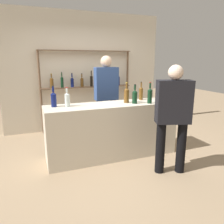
% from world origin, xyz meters
% --- Properties ---
extents(ground_plane, '(16.00, 16.00, 0.00)m').
position_xyz_m(ground_plane, '(0.00, 0.00, 0.00)').
color(ground_plane, '#9E8466').
extents(bar_counter, '(2.29, 0.60, 0.95)m').
position_xyz_m(bar_counter, '(0.00, 0.00, 0.48)').
color(bar_counter, beige).
rests_on(bar_counter, ground_plane).
extents(back_wall, '(3.89, 0.12, 2.80)m').
position_xyz_m(back_wall, '(0.00, 1.90, 1.40)').
color(back_wall, beige).
rests_on(back_wall, ground_plane).
extents(back_shelf, '(2.21, 0.18, 1.91)m').
position_xyz_m(back_shelf, '(0.00, 1.72, 1.25)').
color(back_shelf, brown).
rests_on(back_shelf, ground_plane).
extents(counter_bottle_0, '(0.07, 0.07, 0.34)m').
position_xyz_m(counter_bottle_0, '(0.66, 0.19, 1.09)').
color(counter_bottle_0, brown).
rests_on(counter_bottle_0, bar_counter).
extents(counter_bottle_1, '(0.09, 0.09, 0.34)m').
position_xyz_m(counter_bottle_1, '(-0.96, 0.12, 1.09)').
color(counter_bottle_1, '#0F1956').
rests_on(counter_bottle_1, bar_counter).
extents(counter_bottle_2, '(0.09, 0.09, 0.33)m').
position_xyz_m(counter_bottle_2, '(0.39, -0.09, 1.08)').
color(counter_bottle_2, black).
rests_on(counter_bottle_2, bar_counter).
extents(counter_bottle_3, '(0.08, 0.08, 0.31)m').
position_xyz_m(counter_bottle_3, '(-0.75, 0.06, 1.08)').
color(counter_bottle_3, silver).
rests_on(counter_bottle_3, bar_counter).
extents(counter_bottle_4, '(0.09, 0.09, 0.36)m').
position_xyz_m(counter_bottle_4, '(0.28, 0.03, 1.10)').
color(counter_bottle_4, brown).
rests_on(counter_bottle_4, bar_counter).
extents(counter_bottle_5, '(0.08, 0.08, 0.37)m').
position_xyz_m(counter_bottle_5, '(0.64, -0.18, 1.10)').
color(counter_bottle_5, black).
rests_on(counter_bottle_5, bar_counter).
extents(customer_right, '(0.54, 0.37, 1.63)m').
position_xyz_m(customer_right, '(0.62, -0.87, 0.94)').
color(customer_right, black).
rests_on(customer_right, ground_plane).
extents(server_behind_counter, '(0.49, 0.23, 1.78)m').
position_xyz_m(server_behind_counter, '(0.21, 0.90, 1.04)').
color(server_behind_counter, '#121C33').
rests_on(server_behind_counter, ground_plane).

